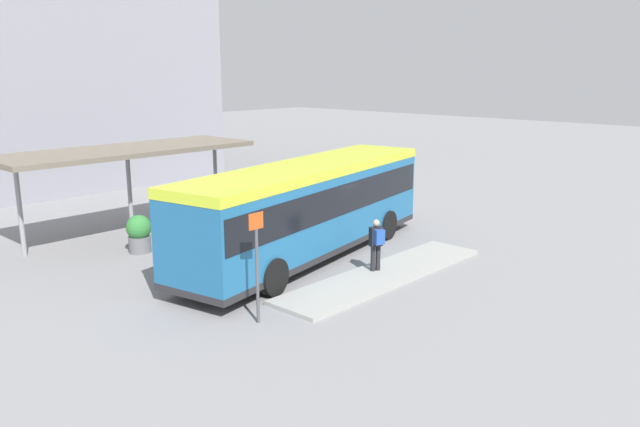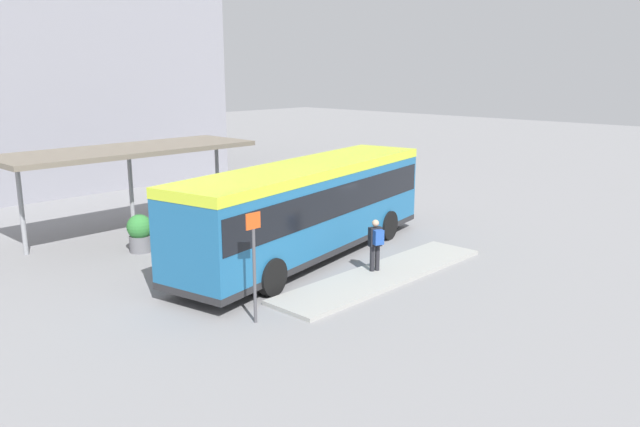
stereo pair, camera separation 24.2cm
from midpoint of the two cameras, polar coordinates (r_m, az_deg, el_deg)
ground_plane at (r=20.89m, az=-1.39°, el=-4.04°), size 120.00×120.00×0.00m
curb_island at (r=19.10m, az=5.50°, el=-5.57°), size 8.16×1.80×0.12m
city_bus at (r=20.44m, az=-1.40°, el=0.90°), size 11.57×4.46×3.15m
pedestrian_waiting at (r=18.97m, az=4.83°, el=-2.60°), size 0.47×0.50×1.60m
bicycle_black at (r=30.13m, az=2.55°, el=2.00°), size 0.48×1.70×0.73m
bicycle_blue at (r=30.68m, az=1.62°, el=2.14°), size 0.48×1.52×0.66m
bicycle_white at (r=31.05m, az=0.40°, el=2.31°), size 0.48×1.61×0.70m
station_shelter at (r=24.46m, az=-17.51°, el=5.38°), size 9.55×3.37×3.28m
potted_planter_near_shelter at (r=22.22m, az=-16.51°, el=-1.72°), size 0.86×0.86×1.31m
potted_planter_far_side at (r=23.65m, az=-11.37°, el=-0.65°), size 0.90×0.90×1.25m
platform_sign at (r=15.27m, az=-6.24°, el=-4.49°), size 0.44×0.08×2.80m
station_building at (r=38.18m, az=-26.85°, el=16.92°), size 18.38×11.98×19.21m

